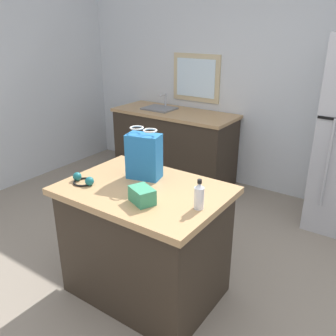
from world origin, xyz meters
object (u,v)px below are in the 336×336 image
Objects in this scene: small_box at (142,195)px; ear_defenders at (83,180)px; kitchen_island at (145,241)px; shopping_bag at (144,156)px; bottle at (199,196)px.

ear_defenders is at bearing -179.92° from small_box.
kitchen_island is 0.54m from small_box.
shopping_bag is at bearing 126.27° from kitchen_island.
ear_defenders reaches higher than kitchen_island.
shopping_bag is 0.62m from bottle.
shopping_bag is 2.24× the size of small_box.
kitchen_island is 3.03× the size of shopping_bag.
small_box is 0.54m from ear_defenders.
bottle is (0.47, -0.04, 0.53)m from kitchen_island.
bottle is (0.58, -0.19, -0.08)m from shopping_bag.
shopping_bag is at bearing 126.11° from small_box.
shopping_bag reaches higher than kitchen_island.
ear_defenders is (-0.54, -0.00, -0.03)m from small_box.
small_box is (0.13, -0.18, 0.49)m from kitchen_island.
small_box is at bearing -53.89° from shopping_bag.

